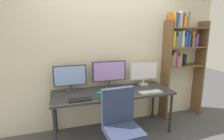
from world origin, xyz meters
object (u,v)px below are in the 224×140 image
at_px(bookshelf, 181,51).
at_px(monitor_right, 144,72).
at_px(office_chair, 121,134).
at_px(keyboard_right, 150,92).
at_px(monitor_center, 109,73).
at_px(desk, 113,95).
at_px(computer_mouse, 116,94).
at_px(coffee_mug, 100,95).
at_px(monitor_left, 70,77).
at_px(keyboard_left, 80,100).

height_order(bookshelf, monitor_right, bookshelf).
bearing_deg(office_chair, bookshelf, 30.98).
bearing_deg(keyboard_right, bookshelf, 27.28).
bearing_deg(monitor_center, desk, -90.00).
xyz_separation_m(bookshelf, computer_mouse, (-1.46, -0.41, -0.58)).
distance_m(keyboard_right, computer_mouse, 0.57).
height_order(computer_mouse, coffee_mug, coffee_mug).
bearing_deg(monitor_left, monitor_right, -0.00).
bearing_deg(monitor_left, coffee_mug, -48.41).
bearing_deg(monitor_right, coffee_mug, -154.85).
relative_size(monitor_center, keyboard_right, 1.60).
bearing_deg(monitor_center, coffee_mug, -121.84).
relative_size(office_chair, keyboard_left, 3.05).
height_order(monitor_right, keyboard_right, monitor_right).
bearing_deg(bookshelf, monitor_right, -178.75).
distance_m(desk, keyboard_right, 0.61).
xyz_separation_m(office_chair, monitor_center, (0.10, 0.92, 0.61)).
bearing_deg(computer_mouse, keyboard_right, -5.10).
xyz_separation_m(monitor_right, keyboard_left, (-1.22, -0.44, -0.22)).
height_order(monitor_center, computer_mouse, monitor_center).
bearing_deg(desk, computer_mouse, -91.35).
height_order(keyboard_right, computer_mouse, computer_mouse).
height_order(office_chair, keyboard_right, office_chair).
relative_size(office_chair, monitor_center, 1.67).
relative_size(bookshelf, coffee_mug, 19.44).
xyz_separation_m(keyboard_left, coffee_mug, (0.29, 0.01, 0.04)).
height_order(bookshelf, coffee_mug, bookshelf).
distance_m(bookshelf, coffee_mug, 1.86).
relative_size(keyboard_left, computer_mouse, 3.38).
distance_m(desk, keyboard_left, 0.61).
relative_size(office_chair, computer_mouse, 10.31).
distance_m(office_chair, monitor_left, 1.22).
height_order(bookshelf, keyboard_right, bookshelf).
relative_size(keyboard_right, computer_mouse, 3.86).
bearing_deg(keyboard_right, monitor_right, 77.53).
relative_size(keyboard_left, coffee_mug, 3.06).
bearing_deg(desk, keyboard_right, -22.33).
bearing_deg(monitor_right, monitor_center, 180.00).
height_order(monitor_center, coffee_mug, monitor_center).
xyz_separation_m(office_chair, keyboard_left, (-0.46, 0.47, 0.35)).
relative_size(monitor_left, monitor_center, 0.89).
height_order(monitor_center, monitor_right, monitor_center).
bearing_deg(computer_mouse, monitor_right, 30.63).
relative_size(office_chair, keyboard_right, 2.67).
bearing_deg(office_chair, monitor_right, 50.27).
bearing_deg(keyboard_right, desk, 157.67).
xyz_separation_m(desk, bookshelf, (1.45, 0.23, 0.65)).
bearing_deg(keyboard_left, keyboard_right, 0.00).
distance_m(monitor_center, monitor_right, 0.66).
bearing_deg(coffee_mug, bookshelf, 14.75).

